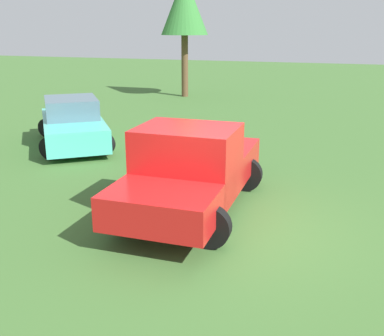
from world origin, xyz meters
TOP-DOWN VIEW (x-y plane):
  - ground_plane at (0.00, 0.00)m, footprint 80.00×80.00m
  - pickup_truck at (0.96, -0.50)m, footprint 2.37×4.69m
  - sedan_near at (6.15, -4.57)m, footprint 3.92×4.47m
  - tree_back_right at (6.08, -15.37)m, footprint 2.39×2.39m

SIDE VIEW (x-z plane):
  - ground_plane at x=0.00m, z-range 0.00..0.00m
  - sedan_near at x=6.15m, z-range -0.06..1.40m
  - pickup_truck at x=0.96m, z-range 0.03..1.83m
  - tree_back_right at x=6.08m, z-range 1.50..7.57m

